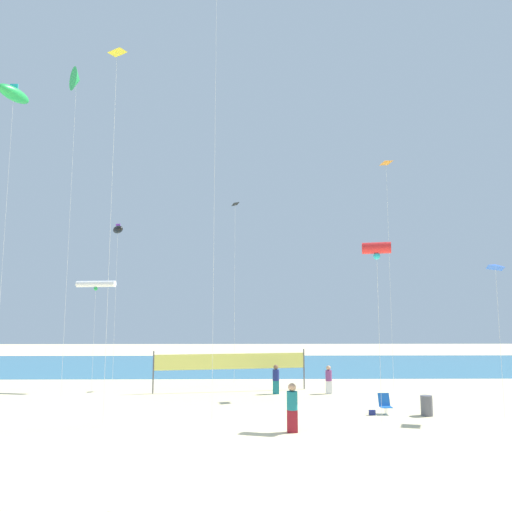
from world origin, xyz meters
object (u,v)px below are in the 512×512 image
volleyball_net (231,363)px  kite_yellow_diamond (116,56)px  beachgoer_teal_shirt (292,406)px  kite_red_tube (377,249)px  kite_green_inflatable (14,94)px  kite_blue_diamond (496,267)px  beachgoer_navy_shirt (276,378)px  folding_beach_chair (385,403)px  beachgoer_plum_shirt (329,379)px  trash_barrel (427,406)px  kite_orange_diamond (386,165)px  kite_white_tube (96,284)px  kite_black_diamond (235,209)px  kite_green_delta (76,80)px  beach_handbag (372,413)px  kite_black_inflatable (118,230)px

volleyball_net → kite_yellow_diamond: 17.51m
beachgoer_teal_shirt → kite_red_tube: size_ratio=0.24×
volleyball_net → kite_green_inflatable: (-12.65, -2.35, 15.58)m
beachgoer_teal_shirt → volleyball_net: bearing=-96.3°
kite_yellow_diamond → kite_blue_diamond: bearing=3.5°
kite_yellow_diamond → beachgoer_navy_shirt: bearing=45.3°
folding_beach_chair → beachgoer_plum_shirt: bearing=132.5°
trash_barrel → kite_orange_diamond: 14.66m
beachgoer_teal_shirt → kite_blue_diamond: kite_blue_diamond is taller
beachgoer_navy_shirt → trash_barrel: size_ratio=1.86×
folding_beach_chair → beachgoer_teal_shirt: bearing=-116.4°
beachgoer_teal_shirt → trash_barrel: 6.97m
kite_orange_diamond → kite_blue_diamond: bearing=-68.0°
folding_beach_chair → kite_white_tube: bearing=-178.8°
kite_blue_diamond → kite_green_inflatable: (-24.90, 5.25, 10.61)m
kite_black_diamond → kite_red_tube: bearing=-60.1°
beachgoer_navy_shirt → kite_green_delta: 20.78m
folding_beach_chair → kite_white_tube: 18.31m
beachgoer_teal_shirt → folding_beach_chair: (4.54, 3.46, -0.52)m
volleyball_net → kite_green_inflatable: kite_green_inflatable is taller
volleyball_net → beachgoer_plum_shirt: bearing=-10.1°
beachgoer_plum_shirt → beachgoer_navy_shirt: beachgoer_navy_shirt is taller
beachgoer_plum_shirt → kite_black_diamond: size_ratio=0.13×
kite_red_tube → folding_beach_chair: bearing=70.9°
beachgoer_teal_shirt → beach_handbag: (3.86, 3.12, -0.87)m
kite_black_inflatable → volleyball_net: bearing=-19.2°
kite_green_delta → kite_red_tube: size_ratio=2.48×
trash_barrel → kite_blue_diamond: bearing=-8.9°
kite_yellow_diamond → beachgoer_plum_shirt: bearing=35.8°
folding_beach_chair → kite_red_tube: 7.16m
beachgoer_teal_shirt → kite_yellow_diamond: 16.97m
kite_white_tube → kite_yellow_diamond: kite_yellow_diamond is taller
trash_barrel → kite_yellow_diamond: size_ratio=0.05×
kite_white_tube → kite_orange_diamond: bearing=-4.6°
kite_yellow_diamond → kite_orange_diamond: kite_yellow_diamond is taller
kite_blue_diamond → beachgoer_plum_shirt: bearing=135.1°
kite_orange_diamond → kite_red_tube: 10.60m
folding_beach_chair → kite_green_delta: (-16.27, 4.08, 17.57)m
beachgoer_teal_shirt → folding_beach_chair: size_ratio=2.07×
kite_green_inflatable → kite_yellow_diamond: bearing=-39.2°
kite_yellow_diamond → kite_orange_diamond: bearing=29.0°
kite_blue_diamond → kite_orange_diamond: size_ratio=0.49×
beachgoer_teal_shirt → kite_red_tube: 7.49m
trash_barrel → volleyball_net: bearing=141.8°
kite_orange_diamond → kite_green_inflatable: bearing=-175.7°
folding_beach_chair → kite_green_inflatable: bearing=-165.8°
beachgoer_teal_shirt → kite_blue_diamond: size_ratio=0.27×
kite_green_delta → kite_black_inflatable: kite_green_delta is taller
beachgoer_navy_shirt → kite_white_tube: bearing=-42.7°
beachgoer_teal_shirt → beach_handbag: 5.04m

